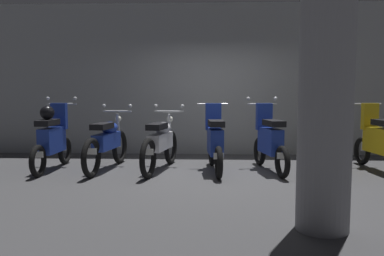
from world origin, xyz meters
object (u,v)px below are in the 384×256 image
Objects in this scene: motorbike_slot_1 at (107,142)px; motorbike_slot_4 at (269,141)px; motorbike_slot_5 at (326,141)px; motorbike_slot_2 at (161,143)px; motorbike_slot_0 at (53,138)px; motorbike_slot_6 at (378,141)px; motorbike_slot_3 at (215,141)px; support_pillar at (327,64)px.

motorbike_slot_1 is 1.17× the size of motorbike_slot_4.
motorbike_slot_1 is 3.82m from motorbike_slot_5.
motorbike_slot_4 is at bearing 0.46° from motorbike_slot_2.
motorbike_slot_0 is 1.01× the size of motorbike_slot_4.
motorbike_slot_4 is 1.00× the size of motorbike_slot_5.
motorbike_slot_4 is (3.81, 0.05, -0.04)m from motorbike_slot_0.
motorbike_slot_0 is at bearing -179.20° from motorbike_slot_4.
motorbike_slot_1 is 1.01× the size of motorbike_slot_2.
motorbike_slot_3 is at bearing -175.91° from motorbike_slot_6.
motorbike_slot_4 is at bearing 91.43° from support_pillar.
motorbike_slot_1 is at bearing 178.94° from motorbike_slot_2.
motorbike_slot_1 is (0.96, 0.06, -0.08)m from motorbike_slot_0.
support_pillar reaches higher than motorbike_slot_5.
motorbike_slot_2 is at bearing -179.54° from motorbike_slot_4.
motorbike_slot_5 is (1.92, 0.05, 0.00)m from motorbike_slot_3.
motorbike_slot_4 is at bearing 4.69° from motorbike_slot_3.
motorbike_slot_6 is 3.74m from support_pillar.
motorbike_slot_4 is at bearing 0.80° from motorbike_slot_0.
motorbike_slot_6 is at bearing 3.80° from motorbike_slot_4.
motorbike_slot_3 reaches higher than motorbike_slot_1.
motorbike_slot_0 is at bearing -178.20° from motorbike_slot_6.
motorbike_slot_4 is 1.92m from motorbike_slot_6.
motorbike_slot_0 is 4.78m from motorbike_slot_5.
motorbike_slot_6 reaches higher than motorbike_slot_2.
motorbike_slot_5 is 1.00× the size of motorbike_slot_6.
motorbike_slot_3 is (1.90, -0.08, 0.03)m from motorbike_slot_1.
motorbike_slot_1 is 0.96m from motorbike_slot_2.
motorbike_slot_1 is 1.16× the size of motorbike_slot_6.
motorbike_slot_4 is (1.90, 0.02, 0.04)m from motorbike_slot_2.
motorbike_slot_3 and motorbike_slot_6 have the same top height.
motorbike_slot_0 reaches higher than motorbike_slot_1.
motorbike_slot_3 is at bearing -175.31° from motorbike_slot_4.
support_pillar is (2.93, -2.94, 1.15)m from motorbike_slot_1.
motorbike_slot_3 is at bearing -178.55° from motorbike_slot_5.
motorbike_slot_5 is at bearing -1.74° from motorbike_slot_4.
motorbike_slot_0 is 5.72m from motorbike_slot_6.
motorbike_slot_1 is at bearing 177.58° from motorbike_slot_3.
motorbike_slot_6 is (2.86, 0.20, 0.00)m from motorbike_slot_3.
motorbike_slot_6 is at bearing 1.80° from motorbike_slot_0.
motorbike_slot_1 is 4.30m from support_pillar.
motorbike_slot_2 is at bearing 176.21° from motorbike_slot_3.
motorbike_slot_1 is at bearing 179.52° from motorbike_slot_5.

